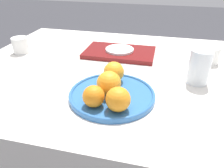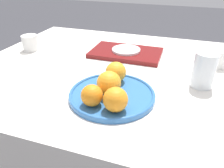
% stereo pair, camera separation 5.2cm
% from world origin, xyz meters
% --- Properties ---
extents(table, '(1.58, 1.00, 0.72)m').
position_xyz_m(table, '(0.00, 0.00, 0.36)').
color(table, silver).
rests_on(table, ground_plane).
extents(fruit_platter, '(0.29, 0.29, 0.02)m').
position_xyz_m(fruit_platter, '(-0.11, -0.23, 0.73)').
color(fruit_platter, '#336BAD').
rests_on(fruit_platter, table).
extents(orange_0, '(0.08, 0.08, 0.08)m').
position_xyz_m(orange_0, '(-0.12, -0.24, 0.78)').
color(orange_0, orange).
rests_on(orange_0, fruit_platter).
extents(orange_1, '(0.07, 0.07, 0.07)m').
position_xyz_m(orange_1, '(-0.15, -0.32, 0.77)').
color(orange_1, orange).
rests_on(orange_1, fruit_platter).
extents(orange_2, '(0.07, 0.07, 0.07)m').
position_xyz_m(orange_2, '(-0.07, -0.32, 0.77)').
color(orange_2, orange).
rests_on(orange_2, fruit_platter).
extents(orange_3, '(0.08, 0.08, 0.08)m').
position_xyz_m(orange_3, '(-0.12, -0.15, 0.77)').
color(orange_3, orange).
rests_on(orange_3, fruit_platter).
extents(water_glass, '(0.08, 0.08, 0.13)m').
position_xyz_m(water_glass, '(0.18, -0.06, 0.79)').
color(water_glass, silver).
rests_on(water_glass, table).
extents(serving_tray, '(0.34, 0.21, 0.02)m').
position_xyz_m(serving_tray, '(-0.17, 0.15, 0.73)').
color(serving_tray, maroon).
rests_on(serving_tray, table).
extents(side_plate, '(0.14, 0.14, 0.01)m').
position_xyz_m(side_plate, '(-0.17, 0.15, 0.75)').
color(side_plate, white).
rests_on(side_plate, serving_tray).
extents(cup_0, '(0.08, 0.08, 0.08)m').
position_xyz_m(cup_0, '(-0.65, 0.06, 0.76)').
color(cup_0, white).
rests_on(cup_0, table).
extents(cup_1, '(0.09, 0.09, 0.07)m').
position_xyz_m(cup_1, '(0.25, 0.15, 0.76)').
color(cup_1, white).
rests_on(cup_1, table).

